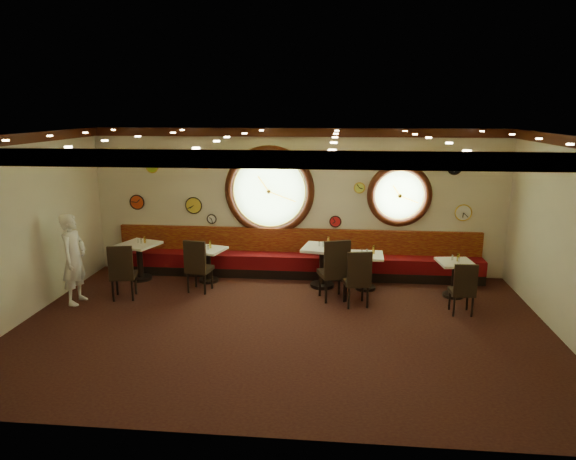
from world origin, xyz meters
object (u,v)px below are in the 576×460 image
object	(u,v)px
condiment_c_pepper	(323,244)
waiter	(74,259)
chair_a	(122,269)
condiment_e_pepper	(459,260)
condiment_a_bottle	(145,240)
condiment_e_bottle	(458,257)
condiment_a_pepper	(141,241)
condiment_d_bottle	(374,249)
condiment_c_bottle	(328,241)
condiment_a_salt	(138,241)
condiment_b_pepper	(208,247)
chair_b	(197,263)
chair_c	(335,266)
condiment_b_salt	(205,245)
table_d	(366,267)
condiment_d_salt	(362,252)
table_c	(323,261)
table_b	(208,261)
table_e	(455,274)
chair_d	(358,275)
table_a	(140,257)
condiment_e_salt	(452,257)
chair_e	(464,286)
condiment_b_bottle	(210,244)
condiment_d_pepper	(367,252)
condiment_c_salt	(319,244)

from	to	relation	value
condiment_c_pepper	waiter	distance (m)	4.81
chair_a	condiment_e_pepper	world-z (taller)	chair_a
condiment_a_bottle	condiment_e_bottle	bearing A→B (deg)	-3.74
condiment_a_pepper	condiment_d_bottle	bearing A→B (deg)	-0.83
chair_a	condiment_c_bottle	size ratio (longest dim) A/B	3.77
condiment_a_salt	condiment_c_pepper	size ratio (longest dim) A/B	0.79
condiment_b_pepper	condiment_a_bottle	bearing A→B (deg)	176.27
chair_b	condiment_c_bottle	bearing A→B (deg)	25.24
chair_b	condiment_a_pepper	distance (m)	1.56
chair_c	condiment_b_salt	distance (m)	2.93
condiment_b_salt	condiment_a_pepper	distance (m)	1.36
condiment_a_salt	condiment_e_pepper	distance (m)	6.59
table_d	condiment_c_bottle	bearing A→B (deg)	164.62
condiment_d_salt	table_c	bearing A→B (deg)	176.90
chair_c	condiment_a_pepper	xyz separation A→B (m)	(-4.12, 0.85, 0.17)
table_b	chair_b	size ratio (longest dim) A/B	1.20
table_e	chair_a	distance (m)	6.43
chair_b	condiment_a_salt	distance (m)	1.65
chair_d	table_a	bearing A→B (deg)	153.28
table_c	condiment_e_salt	bearing A→B (deg)	-5.41
condiment_b_pepper	condiment_e_salt	xyz separation A→B (m)	(4.94, -0.26, -0.00)
table_e	waiter	world-z (taller)	waiter
chair_a	condiment_b_salt	bearing A→B (deg)	33.39
condiment_b_pepper	chair_c	bearing A→B (deg)	-16.94
condiment_d_salt	condiment_e_pepper	world-z (taller)	condiment_d_salt
chair_e	waiter	size ratio (longest dim) A/B	0.35
condiment_b_bottle	condiment_d_salt	bearing A→B (deg)	-3.46
table_a	table_e	distance (m)	6.52
condiment_b_pepper	condiment_d_pepper	world-z (taller)	condiment_d_pepper
table_e	chair_d	size ratio (longest dim) A/B	1.08
table_e	condiment_b_bottle	world-z (taller)	condiment_b_bottle
chair_c	condiment_e_salt	xyz separation A→B (m)	(2.28, 0.55, 0.08)
condiment_c_pepper	table_a	bearing A→B (deg)	178.85
condiment_c_salt	condiment_a_pepper	xyz separation A→B (m)	(-3.79, 0.04, -0.04)
condiment_c_pepper	condiment_d_pepper	distance (m)	0.89
condiment_b_bottle	table_e	bearing A→B (deg)	-5.51
condiment_b_pepper	table_b	bearing A→B (deg)	111.93
chair_d	condiment_c_salt	bearing A→B (deg)	111.73
chair_b	condiment_d_salt	world-z (taller)	chair_b
chair_d	condiment_e_pepper	xyz separation A→B (m)	(1.95, 0.69, 0.14)
condiment_b_pepper	condiment_d_bottle	bearing A→B (deg)	-0.50
table_e	condiment_c_pepper	world-z (taller)	condiment_c_pepper
table_c	condiment_e_bottle	bearing A→B (deg)	-6.62
table_b	chair_c	bearing A→B (deg)	-18.12
table_e	condiment_b_pepper	size ratio (longest dim) A/B	7.50
condiment_c_pepper	condiment_e_pepper	xyz separation A→B (m)	(2.62, -0.37, -0.15)
condiment_c_pepper	condiment_d_bottle	xyz separation A→B (m)	(1.01, -0.00, -0.09)
table_a	chair_d	xyz separation A→B (m)	(4.60, -1.14, 0.11)
chair_a	condiment_b_pepper	bearing A→B (deg)	27.55
chair_b	table_a	bearing A→B (deg)	164.79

